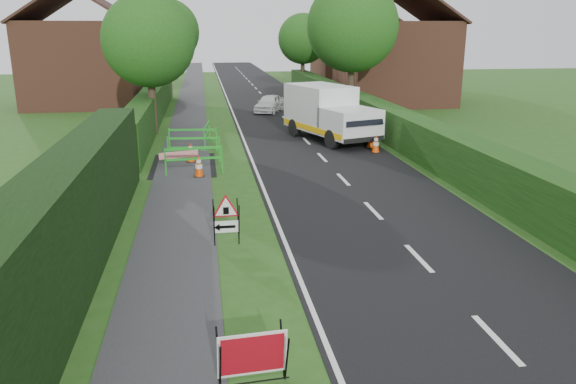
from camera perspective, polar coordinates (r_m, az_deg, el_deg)
ground at (r=11.56m, az=3.22°, el=-9.44°), size 120.00×120.00×0.00m
road_surface at (r=45.71m, az=-2.74°, el=9.91°), size 6.00×90.00×0.02m
footpath at (r=45.47m, az=-9.75°, el=9.67°), size 2.00×90.00×0.02m
hedge_west_near at (r=11.69m, az=-21.97°, el=-10.38°), size 1.10×18.00×2.50m
hedge_west_far at (r=32.70m, az=-13.56°, el=6.96°), size 1.00×24.00×1.80m
hedge_east at (r=28.05m, az=9.61°, el=5.71°), size 1.20×50.00×1.50m
house_west at (r=40.99m, az=-20.09°, el=12.31°), size 7.50×7.40×7.88m
house_east_a at (r=40.46m, az=10.67°, el=12.95°), size 7.50×7.40×7.88m
house_east_b at (r=54.13m, az=6.76°, el=13.87°), size 7.50×7.40×7.88m
tree_nw at (r=28.30m, az=-13.99°, el=14.70°), size 4.40×4.40×6.70m
tree_ne at (r=33.32m, az=6.57°, el=16.40°), size 5.20×5.20×7.79m
tree_fw at (r=44.26m, az=-12.22°, el=15.63°), size 4.80×4.80×7.24m
tree_fe at (r=48.96m, az=1.52°, el=15.29°), size 4.20×4.20×6.33m
red_rect_sign at (r=8.42m, az=-3.63°, el=-16.22°), size 1.03×0.67×0.85m
triangle_sign at (r=13.36m, az=-6.45°, el=-2.46°), size 0.75×0.75×1.08m
works_van at (r=26.31m, az=4.11°, el=8.12°), size 3.74×5.81×2.48m
traffic_cone_0 at (r=23.89m, az=8.92°, el=4.89°), size 0.38×0.38×0.79m
traffic_cone_1 at (r=24.81m, az=8.42°, el=5.33°), size 0.38×0.38×0.79m
traffic_cone_2 at (r=27.12m, az=7.83°, el=6.27°), size 0.38×0.38×0.79m
traffic_cone_3 at (r=19.91m, az=-9.05°, el=2.62°), size 0.38×0.38×0.79m
traffic_cone_4 at (r=22.21m, az=-9.86°, el=3.99°), size 0.38×0.38×0.79m
ped_barrier_0 at (r=20.33m, az=-9.55°, el=3.57°), size 2.09×0.56×1.00m
ped_barrier_1 at (r=22.30m, az=-9.55°, el=4.68°), size 2.08×0.48×1.00m
ped_barrier_2 at (r=24.21m, az=-9.63°, el=5.58°), size 2.09×0.58×1.00m
ped_barrier_3 at (r=25.15m, az=-8.23°, el=6.03°), size 0.59×2.09×1.00m
redwhite_plank at (r=21.69m, az=-10.98°, el=2.58°), size 1.45×0.46×0.25m
hatchback_car at (r=35.46m, az=-1.91°, el=8.98°), size 2.47×3.47×1.10m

